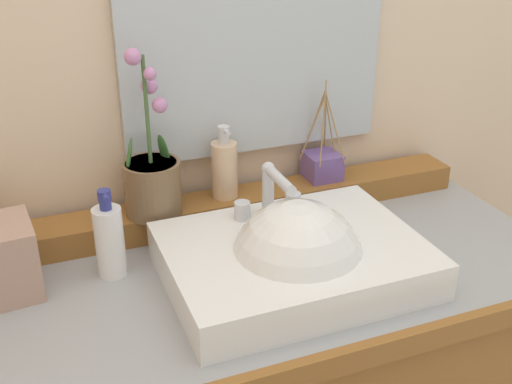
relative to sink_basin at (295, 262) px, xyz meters
name	(u,v)px	position (x,y,z in m)	size (l,w,h in m)	color
back_ledge	(200,213)	(-0.10, 0.27, -0.01)	(1.24, 0.10, 0.06)	#915B27
sink_basin	(295,262)	(0.00, 0.00, 0.00)	(0.47, 0.36, 0.28)	white
potted_plant	(152,179)	(-0.20, 0.26, 0.10)	(0.12, 0.12, 0.35)	brown
soap_dispenser	(224,168)	(-0.04, 0.28, 0.09)	(0.06, 0.06, 0.16)	beige
reed_diffuser	(322,165)	(0.20, 0.28, 0.05)	(0.09, 0.10, 0.23)	#705299
lotion_bottle	(110,240)	(-0.32, 0.15, 0.04)	(0.05, 0.06, 0.18)	white
mirror	(256,2)	(0.05, 0.33, 0.42)	(0.59, 0.02, 0.64)	silver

